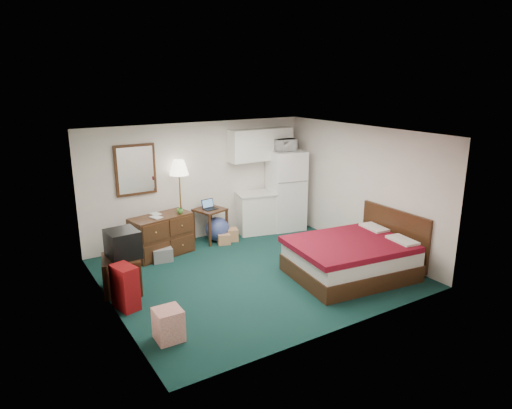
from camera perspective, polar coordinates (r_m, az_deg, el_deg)
floor at (r=8.29m, az=-0.24°, el=-8.53°), size 5.00×4.50×0.01m
ceiling at (r=7.61m, az=-0.26°, el=8.91°), size 5.00×4.50×0.01m
walls at (r=7.86m, az=-0.25°, el=-0.18°), size 5.01×4.51×2.50m
mirror at (r=9.21m, az=-14.83°, el=4.22°), size 0.80×0.06×1.00m
upper_cabinets at (r=10.19m, az=0.59°, el=7.51°), size 1.50×0.35×0.70m
headboard at (r=8.89m, az=16.89°, el=-3.71°), size 0.06×1.56×1.00m
dresser at (r=9.13m, az=-11.72°, el=-3.81°), size 1.27×0.78×0.81m
floor_lamp at (r=9.50m, az=-9.41°, el=0.18°), size 0.42×0.42×1.79m
desk at (r=9.78m, az=-5.74°, el=-2.53°), size 0.70×0.70×0.71m
exercise_ball at (r=9.79m, az=-4.85°, el=-3.07°), size 0.56×0.56×0.52m
kitchen_counter at (r=10.26m, az=-0.04°, el=-1.08°), size 0.92×0.78×0.88m
fridge at (r=10.45m, az=3.76°, el=1.83°), size 0.87×0.87×1.80m
bed at (r=8.22m, az=11.70°, el=-6.64°), size 2.17×1.78×0.64m
tv_stand at (r=7.83m, az=-16.41°, el=-8.34°), size 0.73×0.77×0.59m
suitcase at (r=7.24m, az=-16.04°, el=-9.92°), size 0.36×0.48×0.69m
retail_box at (r=6.37m, az=-10.89°, el=-14.52°), size 0.36×0.36×0.44m
file_bin at (r=8.92m, az=-11.65°, el=-6.15°), size 0.41×0.33×0.26m
cardboard_box_a at (r=9.63m, az=-4.04°, el=-4.32°), size 0.31×0.29×0.22m
cardboard_box_b at (r=9.82m, az=-2.99°, el=-3.77°), size 0.29×0.32×0.26m
laptop at (r=9.61m, az=-5.71°, el=-0.04°), size 0.32×0.28×0.20m
crt_tv at (r=7.64m, az=-16.33°, el=-4.73°), size 0.52×0.55×0.45m
microwave at (r=10.25m, az=3.58°, el=7.63°), size 0.51×0.32×0.33m
book_a at (r=8.81m, az=-12.85°, el=-1.03°), size 0.17×0.07×0.23m
book_b at (r=9.02m, az=-12.91°, el=-0.68°), size 0.16×0.06×0.22m
mug at (r=9.05m, az=-9.50°, el=-0.74°), size 0.13×0.11×0.13m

